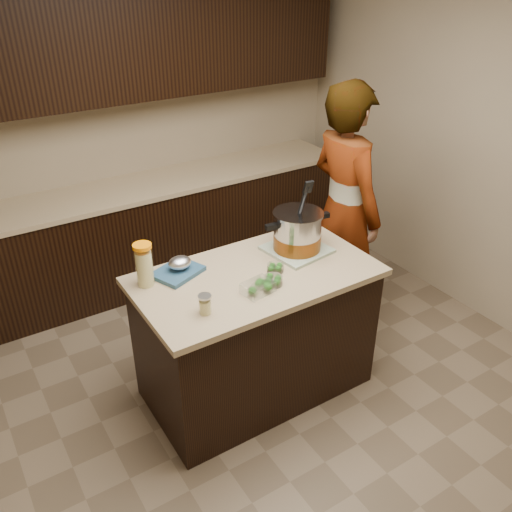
% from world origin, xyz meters
% --- Properties ---
extents(ground_plane, '(4.00, 4.00, 0.00)m').
position_xyz_m(ground_plane, '(0.00, 0.00, 0.00)').
color(ground_plane, brown).
rests_on(ground_plane, ground).
extents(room_shell, '(4.04, 4.04, 2.72)m').
position_xyz_m(room_shell, '(0.00, 0.00, 1.71)').
color(room_shell, tan).
rests_on(room_shell, ground).
extents(back_cabinets, '(3.60, 0.63, 2.33)m').
position_xyz_m(back_cabinets, '(0.00, 1.74, 0.94)').
color(back_cabinets, black).
rests_on(back_cabinets, ground).
extents(island, '(1.46, 0.81, 0.90)m').
position_xyz_m(island, '(0.00, 0.00, 0.45)').
color(island, black).
rests_on(island, ground).
extents(dish_towel, '(0.40, 0.40, 0.02)m').
position_xyz_m(dish_towel, '(0.37, 0.10, 0.91)').
color(dish_towel, '#5B7B53').
rests_on(dish_towel, island).
extents(stock_pot, '(0.45, 0.36, 0.46)m').
position_xyz_m(stock_pot, '(0.37, 0.10, 1.03)').
color(stock_pot, '#B7B7BC').
rests_on(stock_pot, dish_towel).
extents(lemonade_pitcher, '(0.13, 0.13, 0.26)m').
position_xyz_m(lemonade_pitcher, '(-0.60, 0.24, 1.02)').
color(lemonade_pitcher, '#D2C880').
rests_on(lemonade_pitcher, island).
extents(mason_jar, '(0.07, 0.07, 0.12)m').
position_xyz_m(mason_jar, '(-0.45, -0.20, 0.95)').
color(mason_jar, '#D2C880').
rests_on(mason_jar, island).
extents(broccoli_tub_left, '(0.13, 0.13, 0.05)m').
position_xyz_m(broccoli_tub_left, '(0.11, -0.04, 0.92)').
color(broccoli_tub_left, silver).
rests_on(broccoli_tub_left, island).
extents(broccoli_tub_right, '(0.14, 0.14, 0.05)m').
position_xyz_m(broccoli_tub_right, '(0.02, -0.16, 0.92)').
color(broccoli_tub_right, silver).
rests_on(broccoli_tub_right, island).
extents(broccoli_tub_rect, '(0.19, 0.15, 0.06)m').
position_xyz_m(broccoli_tub_rect, '(-0.10, -0.18, 0.93)').
color(broccoli_tub_rect, silver).
rests_on(broccoli_tub_rect, island).
extents(blue_tray, '(0.34, 0.31, 0.10)m').
position_xyz_m(blue_tray, '(-0.39, 0.24, 0.94)').
color(blue_tray, navy).
rests_on(blue_tray, island).
extents(person, '(0.47, 0.70, 1.88)m').
position_xyz_m(person, '(0.98, 0.34, 0.94)').
color(person, gray).
rests_on(person, ground).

